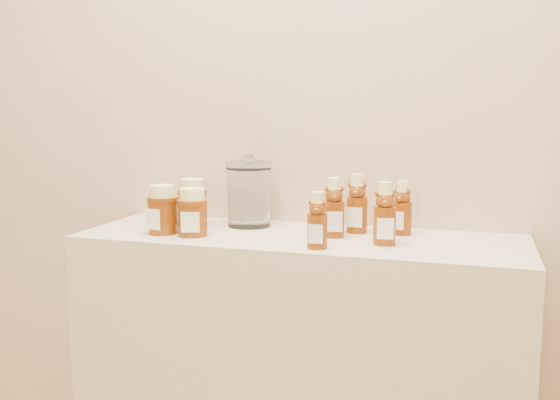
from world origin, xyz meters
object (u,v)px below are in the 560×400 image
(bear_bottle_back_left, at_px, (334,203))
(honey_jar_left, at_px, (163,209))
(glass_canister, at_px, (249,191))
(bear_bottle_front_left, at_px, (317,216))
(display_table, at_px, (299,392))

(bear_bottle_back_left, relative_size, honey_jar_left, 1.35)
(honey_jar_left, xyz_separation_m, glass_canister, (0.19, 0.17, 0.04))
(bear_bottle_back_left, distance_m, bear_bottle_front_left, 0.15)
(bear_bottle_back_left, height_order, bear_bottle_front_left, bear_bottle_back_left)
(bear_bottle_back_left, xyz_separation_m, glass_canister, (-0.27, 0.08, 0.01))
(bear_bottle_back_left, xyz_separation_m, honey_jar_left, (-0.46, -0.10, -0.02))
(honey_jar_left, bearing_deg, bear_bottle_back_left, 24.97)
(display_table, bearing_deg, bear_bottle_front_left, -57.88)
(bear_bottle_front_left, bearing_deg, bear_bottle_back_left, 82.10)
(bear_bottle_back_left, relative_size, glass_canister, 0.88)
(display_table, height_order, glass_canister, glass_canister)
(display_table, bearing_deg, glass_canister, 152.58)
(display_table, xyz_separation_m, glass_canister, (-0.18, 0.09, 0.55))
(bear_bottle_front_left, height_order, glass_canister, glass_canister)
(bear_bottle_front_left, distance_m, glass_canister, 0.35)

